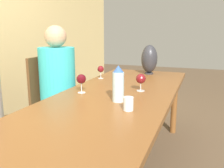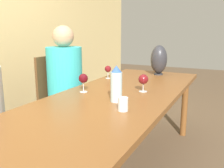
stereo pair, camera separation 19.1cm
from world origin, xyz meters
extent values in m
cube|color=brown|center=(0.00, 0.00, 0.72)|extent=(3.03, 0.90, 0.04)
cylinder|color=brown|center=(1.41, -0.35, 0.35)|extent=(0.07, 0.07, 0.70)
cylinder|color=brown|center=(1.41, 0.35, 0.35)|extent=(0.07, 0.07, 0.70)
cylinder|color=#ADCCD6|center=(0.07, -0.09, 0.85)|extent=(0.08, 0.08, 0.21)
cone|color=#33599E|center=(0.07, -0.09, 0.98)|extent=(0.08, 0.08, 0.05)
cylinder|color=silver|center=(-0.10, -0.21, 0.78)|extent=(0.07, 0.07, 0.09)
cylinder|color=#2D2D33|center=(1.28, -0.05, 0.75)|extent=(0.10, 0.10, 0.01)
ellipsoid|color=#2D2D33|center=(1.28, -0.05, 0.91)|extent=(0.19, 0.19, 0.32)
cylinder|color=silver|center=(0.21, 0.28, 0.74)|extent=(0.07, 0.07, 0.00)
cylinder|color=silver|center=(0.21, 0.28, 0.78)|extent=(0.01, 0.01, 0.08)
sphere|color=#510C14|center=(0.21, 0.28, 0.85)|extent=(0.08, 0.08, 0.08)
cylinder|color=silver|center=(0.83, 0.37, 0.74)|extent=(0.06, 0.06, 0.00)
cylinder|color=silver|center=(0.83, 0.37, 0.78)|extent=(0.01, 0.01, 0.07)
sphere|color=maroon|center=(0.83, 0.37, 0.84)|extent=(0.07, 0.07, 0.07)
cylinder|color=silver|center=(0.44, -0.16, 0.74)|extent=(0.07, 0.07, 0.00)
cylinder|color=silver|center=(0.44, -0.16, 0.78)|extent=(0.01, 0.01, 0.07)
sphere|color=maroon|center=(0.44, -0.16, 0.84)|extent=(0.08, 0.08, 0.08)
cube|color=brown|center=(0.55, 0.72, 0.45)|extent=(0.44, 0.44, 0.04)
cube|color=brown|center=(0.55, 0.92, 0.73)|extent=(0.40, 0.03, 0.51)
cylinder|color=brown|center=(0.36, 0.53, 0.22)|extent=(0.04, 0.04, 0.43)
cylinder|color=brown|center=(0.74, 0.53, 0.22)|extent=(0.04, 0.04, 0.43)
cylinder|color=brown|center=(0.36, 0.91, 0.22)|extent=(0.04, 0.04, 0.43)
cylinder|color=brown|center=(0.74, 0.91, 0.22)|extent=(0.04, 0.04, 0.43)
cube|color=#2D2D38|center=(0.55, 0.66, 0.24)|extent=(0.27, 0.20, 0.47)
cylinder|color=#33B7BC|center=(0.55, 0.72, 0.77)|extent=(0.36, 0.36, 0.60)
sphere|color=tan|center=(0.55, 0.72, 1.18)|extent=(0.21, 0.21, 0.21)
camera|label=1|loc=(-1.57, -0.65, 1.24)|focal=40.00mm
camera|label=2|loc=(-1.49, -0.82, 1.24)|focal=40.00mm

